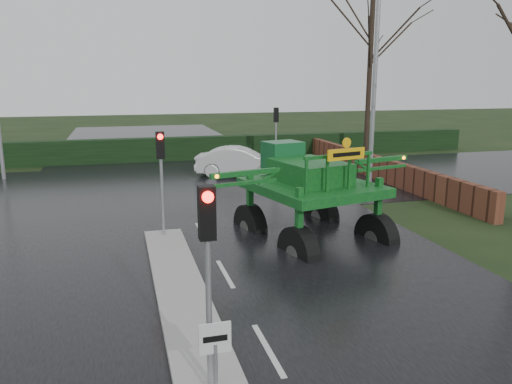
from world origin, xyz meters
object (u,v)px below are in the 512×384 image
object	(u,v)px
traffic_signal_near	(208,245)
traffic_signal_mid	(161,161)
crop_sprayer	(296,187)
street_light_right	(369,59)
white_sedan	(240,176)
traffic_signal_far	(276,123)
keep_left_sign	(215,350)

from	to	relation	value
traffic_signal_near	traffic_signal_mid	bearing A→B (deg)	90.00
crop_sprayer	traffic_signal_near	bearing A→B (deg)	-134.41
traffic_signal_near	street_light_right	world-z (taller)	street_light_right
white_sedan	traffic_signal_far	bearing A→B (deg)	-28.77
traffic_signal_far	street_light_right	distance (m)	8.86
traffic_signal_near	traffic_signal_far	world-z (taller)	same
traffic_signal_near	crop_sprayer	world-z (taller)	crop_sprayer
street_light_right	crop_sprayer	xyz separation A→B (m)	(-5.79, -6.83, -3.96)
traffic_signal_mid	keep_left_sign	bearing A→B (deg)	-90.00
traffic_signal_mid	crop_sprayer	size ratio (longest dim) A/B	0.47
keep_left_sign	traffic_signal_mid	xyz separation A→B (m)	(0.00, 8.99, 1.53)
keep_left_sign	traffic_signal_far	bearing A→B (deg)	70.07
keep_left_sign	crop_sprayer	distance (m)	7.69
traffic_signal_far	traffic_signal_near	bearing A→B (deg)	69.64
traffic_signal_far	crop_sprayer	xyz separation A→B (m)	(-4.10, -14.84, -0.56)
crop_sprayer	white_sedan	bearing A→B (deg)	70.54
keep_left_sign	traffic_signal_mid	distance (m)	9.12
keep_left_sign	traffic_signal_near	xyz separation A→B (m)	(0.00, 0.49, 1.53)
traffic_signal_mid	white_sedan	xyz separation A→B (m)	(5.00, 10.08, -2.59)
keep_left_sign	crop_sprayer	size ratio (longest dim) A/B	0.18
traffic_signal_mid	crop_sprayer	xyz separation A→B (m)	(3.70, -2.32, -0.56)
traffic_signal_near	street_light_right	xyz separation A→B (m)	(9.49, 13.01, 3.40)
street_light_right	white_sedan	distance (m)	9.33
keep_left_sign	street_light_right	distance (m)	17.23
traffic_signal_near	traffic_signal_far	xyz separation A→B (m)	(7.80, 21.02, 0.00)
traffic_signal_mid	traffic_signal_far	xyz separation A→B (m)	(7.80, 12.52, 0.00)
traffic_signal_near	white_sedan	size ratio (longest dim) A/B	0.74
traffic_signal_far	crop_sprayer	size ratio (longest dim) A/B	0.47
keep_left_sign	traffic_signal_far	world-z (taller)	traffic_signal_far
keep_left_sign	crop_sprayer	world-z (taller)	crop_sprayer
crop_sprayer	keep_left_sign	bearing A→B (deg)	-132.51
traffic_signal_mid	crop_sprayer	distance (m)	4.41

